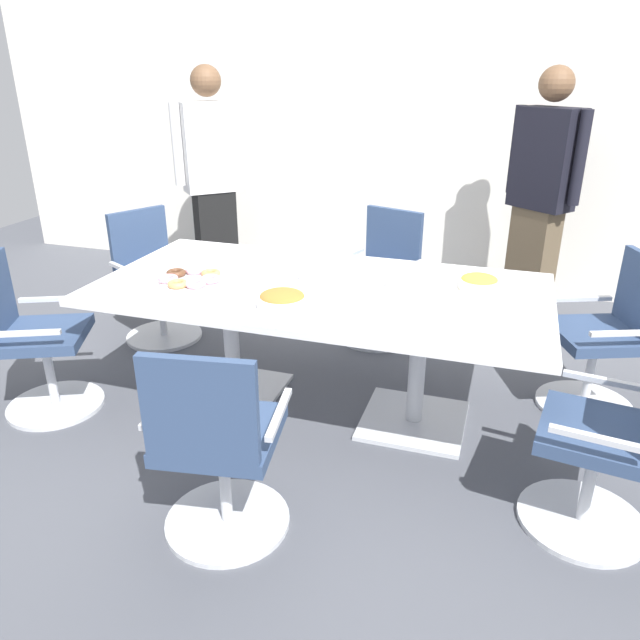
% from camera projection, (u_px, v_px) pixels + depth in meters
% --- Properties ---
extents(ground_plane, '(10.00, 10.00, 0.01)m').
position_uv_depth(ground_plane, '(320.00, 407.00, 3.53)').
color(ground_plane, '#4C4F56').
extents(back_wall, '(8.00, 0.10, 2.80)m').
position_uv_depth(back_wall, '(408.00, 121.00, 5.08)').
color(back_wall, white).
rests_on(back_wall, ground).
extents(conference_table, '(2.40, 1.20, 0.75)m').
position_uv_depth(conference_table, '(320.00, 307.00, 3.28)').
color(conference_table, white).
rests_on(conference_table, ground).
extents(office_chair_0, '(0.61, 0.61, 0.91)m').
position_uv_depth(office_chair_0, '(612.00, 448.00, 2.45)').
color(office_chair_0, silver).
rests_on(office_chair_0, ground).
extents(office_chair_1, '(0.70, 0.70, 0.91)m').
position_uv_depth(office_chair_1, '(605.00, 343.00, 3.37)').
color(office_chair_1, silver).
rests_on(office_chair_1, ground).
extents(office_chair_2, '(0.68, 0.68, 0.91)m').
position_uv_depth(office_chair_2, '(381.00, 283.00, 4.30)').
color(office_chair_2, silver).
rests_on(office_chair_2, ground).
extents(office_chair_3, '(0.73, 0.73, 0.91)m').
position_uv_depth(office_chair_3, '(155.00, 283.00, 4.30)').
color(office_chair_3, silver).
rests_on(office_chair_3, ground).
extents(office_chair_4, '(0.72, 0.72, 0.91)m').
position_uv_depth(office_chair_4, '(34.00, 344.00, 3.36)').
color(office_chair_4, silver).
rests_on(office_chair_4, ground).
extents(office_chair_5, '(0.62, 0.62, 0.91)m').
position_uv_depth(office_chair_5, '(218.00, 453.00, 2.42)').
color(office_chair_5, silver).
rests_on(office_chair_5, ground).
extents(person_standing_0, '(0.49, 0.48, 1.85)m').
position_uv_depth(person_standing_0, '(213.00, 180.00, 4.93)').
color(person_standing_0, black).
rests_on(person_standing_0, ground).
extents(person_standing_1, '(0.53, 0.44, 1.84)m').
position_uv_depth(person_standing_1, '(541.00, 195.00, 4.36)').
color(person_standing_1, brown).
rests_on(person_standing_1, ground).
extents(snack_bowl_chips_yellow, '(0.21, 0.21, 0.08)m').
position_uv_depth(snack_bowl_chips_yellow, '(479.00, 282.00, 3.17)').
color(snack_bowl_chips_yellow, beige).
rests_on(snack_bowl_chips_yellow, conference_table).
extents(snack_bowl_pretzels, '(0.25, 0.25, 0.09)m').
position_uv_depth(snack_bowl_pretzels, '(282.00, 299.00, 2.93)').
color(snack_bowl_pretzels, white).
rests_on(snack_bowl_pretzels, conference_table).
extents(donut_platter, '(0.34, 0.34, 0.04)m').
position_uv_depth(donut_platter, '(191.00, 279.00, 3.28)').
color(donut_platter, white).
rests_on(donut_platter, conference_table).
extents(plate_stack, '(0.24, 0.24, 0.03)m').
position_uv_depth(plate_stack, '(321.00, 277.00, 3.32)').
color(plate_stack, white).
rests_on(plate_stack, conference_table).
extents(napkin_pile, '(0.19, 0.19, 0.08)m').
position_uv_depth(napkin_pile, '(408.00, 282.00, 3.16)').
color(napkin_pile, white).
rests_on(napkin_pile, conference_table).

